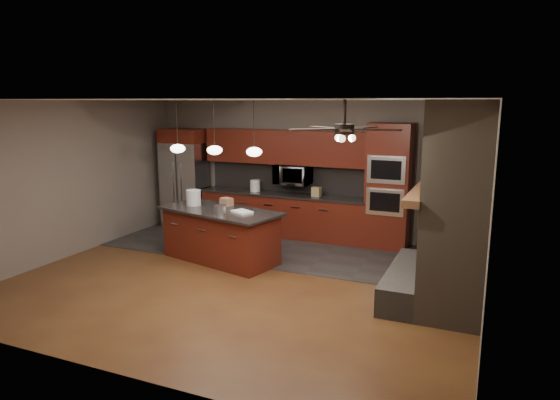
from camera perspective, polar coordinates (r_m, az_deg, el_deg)
The scene contains 22 objects.
ground at distance 8.02m, azimuth -4.08°, elevation -9.08°, with size 7.00×7.00×0.00m, color brown.
ceiling at distance 7.52m, azimuth -4.38°, elevation 11.35°, with size 7.00×6.00×0.02m, color white.
back_wall at distance 10.37m, azimuth 3.41°, elevation 3.56°, with size 7.00×0.02×2.80m, color #62574F.
right_wall at distance 6.82m, azimuth 22.92°, elevation -1.35°, with size 0.02×6.00×2.80m, color #62574F.
left_wall at distance 9.75m, azimuth -22.84°, elevation 2.21°, with size 0.02×6.00×2.80m, color #62574F.
slate_tile_patch at distance 9.57m, azimuth 0.87°, elevation -5.63°, with size 7.00×2.40×0.01m, color #2F2C2B.
fireplace_column at distance 7.24m, azimuth 19.24°, elevation -1.22°, with size 1.30×2.10×2.80m.
back_cabinetry at distance 10.39m, azimuth 0.44°, elevation 0.76°, with size 3.59×0.64×2.20m.
oven_tower at distance 9.67m, azimuth 12.30°, elevation 1.51°, with size 0.80×0.63×2.38m.
microwave at distance 10.25m, azimuth 1.48°, elevation 2.92°, with size 0.73×0.41×0.50m, color silver.
refrigerator at distance 11.33m, azimuth -10.70°, elevation 2.47°, with size 0.94×0.75×2.19m.
kitchen_island at distance 8.87m, azimuth -6.81°, elevation -3.98°, with size 2.38×1.51×0.92m.
white_bucket at distance 9.17m, azimuth -9.85°, elevation 0.26°, with size 0.26×0.26×0.28m, color silver.
paint_can at distance 8.48m, azimuth -6.88°, elevation -1.05°, with size 0.21×0.21×0.14m, color #ABAAAF.
paint_tray at distance 8.48m, azimuth -4.37°, elevation -1.36°, with size 0.35×0.24×0.03m, color white.
cardboard_box at distance 9.09m, azimuth -6.13°, elevation -0.20°, with size 0.22×0.16×0.14m, color #94674C.
counter_bucket at distance 10.58m, azimuth -2.86°, elevation 1.64°, with size 0.21×0.21×0.24m, color white.
counter_box at distance 10.02m, azimuth 4.18°, elevation 0.93°, with size 0.17×0.13×0.19m, color #A58B55.
pendant_left at distance 9.02m, azimuth -11.61°, elevation 5.81°, with size 0.26×0.26×0.92m.
pendant_center at distance 8.61m, azimuth -7.48°, elevation 5.70°, with size 0.26×0.26×0.92m.
pendant_right at distance 8.26m, azimuth -2.97°, elevation 5.55°, with size 0.26×0.26×0.92m.
ceiling_fan at distance 6.12m, azimuth 7.36°, elevation 8.12°, with size 1.27×1.33×0.41m.
Camera 1 is at (3.47, -6.68, 2.78)m, focal length 32.00 mm.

